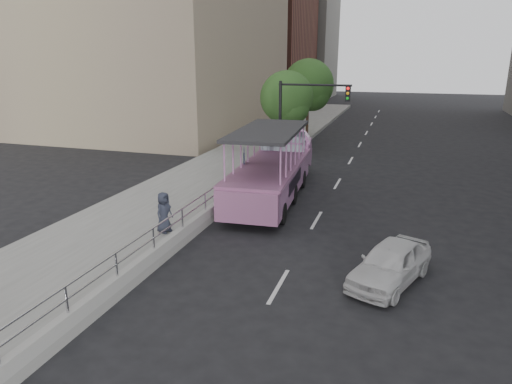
{
  "coord_description": "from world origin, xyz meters",
  "views": [
    {
      "loc": [
        4.1,
        -13.75,
        6.5
      ],
      "look_at": [
        -0.95,
        1.85,
        1.65
      ],
      "focal_mm": 32.0,
      "sensor_mm": 36.0,
      "label": 1
    }
  ],
  "objects": [
    {
      "name": "ground",
      "position": [
        0.0,
        0.0,
        0.0
      ],
      "size": [
        160.0,
        160.0,
        0.0
      ],
      "primitive_type": "plane",
      "color": "black"
    },
    {
      "name": "sidewalk",
      "position": [
        -5.75,
        10.0,
        0.15
      ],
      "size": [
        5.5,
        80.0,
        0.3
      ],
      "primitive_type": "cube",
      "color": "#979892",
      "rests_on": "ground"
    },
    {
      "name": "kerb_wall",
      "position": [
        -3.12,
        2.0,
        0.48
      ],
      "size": [
        0.24,
        30.0,
        0.36
      ],
      "primitive_type": "cube",
      "color": "#9D9D98",
      "rests_on": "sidewalk"
    },
    {
      "name": "guardrail",
      "position": [
        -3.12,
        2.0,
        1.14
      ],
      "size": [
        0.07,
        22.0,
        0.71
      ],
      "color": "silver",
      "rests_on": "kerb_wall"
    },
    {
      "name": "duck_boat",
      "position": [
        -1.67,
        6.99,
        1.28
      ],
      "size": [
        3.22,
        10.53,
        3.45
      ],
      "color": "black",
      "rests_on": "ground"
    },
    {
      "name": "car",
      "position": [
        4.09,
        -0.73,
        0.62
      ],
      "size": [
        2.69,
        3.94,
        1.24
      ],
      "primitive_type": "imported",
      "rotation": [
        0.0,
        0.0,
        -0.37
      ],
      "color": "silver",
      "rests_on": "ground"
    },
    {
      "name": "pedestrian_far",
      "position": [
        -3.96,
        0.21,
        1.06
      ],
      "size": [
        0.63,
        0.83,
        1.52
      ],
      "primitive_type": "imported",
      "rotation": [
        0.0,
        0.0,
        1.36
      ],
      "color": "#252836",
      "rests_on": "sidewalk"
    },
    {
      "name": "parking_sign",
      "position": [
        -2.8,
        5.77,
        1.58
      ],
      "size": [
        0.19,
        0.54,
        2.48
      ],
      "color": "black",
      "rests_on": "ground"
    },
    {
      "name": "traffic_signal",
      "position": [
        -1.7,
        12.5,
        3.5
      ],
      "size": [
        4.2,
        0.32,
        5.2
      ],
      "color": "black",
      "rests_on": "ground"
    },
    {
      "name": "street_tree_near",
      "position": [
        -3.3,
        15.93,
        3.82
      ],
      "size": [
        3.52,
        3.52,
        5.72
      ],
      "color": "#3E271C",
      "rests_on": "ground"
    },
    {
      "name": "street_tree_far",
      "position": [
        -3.1,
        21.93,
        4.31
      ],
      "size": [
        3.97,
        3.97,
        6.45
      ],
      "color": "#3E271C",
      "rests_on": "ground"
    },
    {
      "name": "midrise_brick",
      "position": [
        -18.0,
        48.0,
        13.0
      ],
      "size": [
        18.0,
        16.0,
        26.0
      ],
      "primitive_type": "cube",
      "color": "brown",
      "rests_on": "ground"
    },
    {
      "name": "midrise_stone_b",
      "position": [
        -16.0,
        64.0,
        10.0
      ],
      "size": [
        16.0,
        14.0,
        20.0
      ],
      "primitive_type": "cube",
      "color": "slate",
      "rests_on": "ground"
    }
  ]
}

